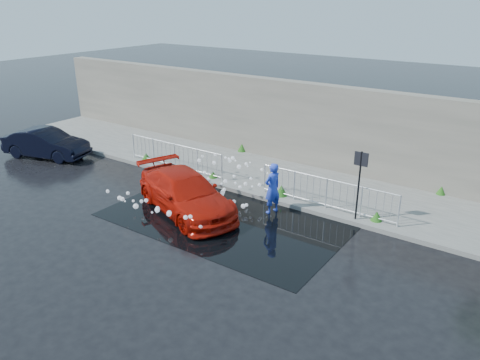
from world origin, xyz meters
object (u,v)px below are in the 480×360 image
object	(u,v)px
red_car	(186,193)
dark_car	(46,143)
sign_post	(360,175)
person	(272,188)

from	to	relation	value
red_car	dark_car	world-z (taller)	red_car
sign_post	person	xyz separation A→B (m)	(-2.70, -0.86, -0.82)
sign_post	red_car	bearing A→B (deg)	-154.35
red_car	dark_car	xyz separation A→B (m)	(-9.20, 0.75, -0.02)
sign_post	person	size ratio (longest dim) A/B	1.38
person	red_car	bearing A→B (deg)	-40.31
red_car	dark_car	bearing A→B (deg)	106.77
dark_car	person	distance (m)	11.73
person	dark_car	bearing A→B (deg)	-69.24
sign_post	dark_car	world-z (taller)	sign_post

